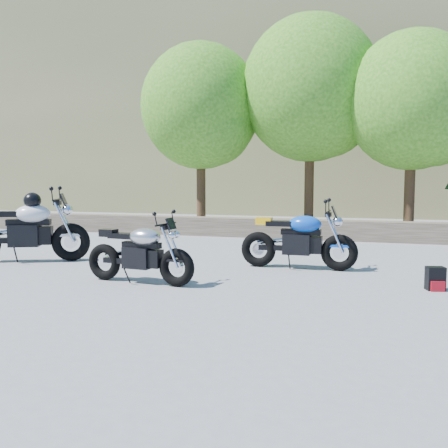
{
  "coord_description": "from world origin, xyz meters",
  "views": [
    {
      "loc": [
        2.86,
        -7.45,
        1.55
      ],
      "look_at": [
        0.2,
        1.0,
        0.75
      ],
      "focal_mm": 40.0,
      "sensor_mm": 36.0,
      "label": 1
    }
  ],
  "objects_px": {
    "white_bike": "(25,228)",
    "blue_bike": "(299,240)",
    "silver_bike": "(140,254)",
    "backpack": "(435,279)"
  },
  "relations": [
    {
      "from": "white_bike",
      "to": "blue_bike",
      "type": "bearing_deg",
      "value": -14.9
    },
    {
      "from": "silver_bike",
      "to": "backpack",
      "type": "distance_m",
      "value": 4.24
    },
    {
      "from": "silver_bike",
      "to": "white_bike",
      "type": "xyz_separation_m",
      "value": [
        -2.94,
        1.11,
        0.19
      ]
    },
    {
      "from": "blue_bike",
      "to": "backpack",
      "type": "relative_size",
      "value": 6.15
    },
    {
      "from": "white_bike",
      "to": "backpack",
      "type": "relative_size",
      "value": 6.75
    },
    {
      "from": "silver_bike",
      "to": "blue_bike",
      "type": "bearing_deg",
      "value": 48.16
    },
    {
      "from": "white_bike",
      "to": "blue_bike",
      "type": "height_order",
      "value": "white_bike"
    },
    {
      "from": "white_bike",
      "to": "silver_bike",
      "type": "bearing_deg",
      "value": -44.67
    },
    {
      "from": "white_bike",
      "to": "backpack",
      "type": "xyz_separation_m",
      "value": [
        7.1,
        -0.3,
        -0.48
      ]
    },
    {
      "from": "white_bike",
      "to": "backpack",
      "type": "bearing_deg",
      "value": -26.42
    }
  ]
}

